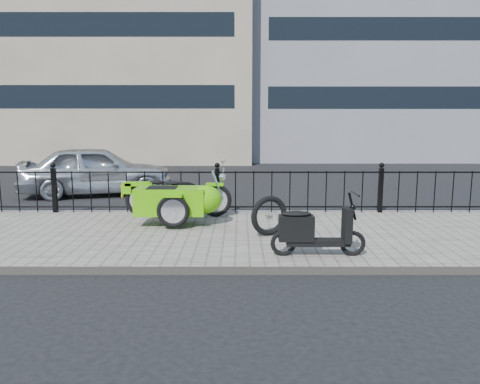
{
  "coord_description": "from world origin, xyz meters",
  "views": [
    {
      "loc": [
        0.49,
        -8.6,
        2.17
      ],
      "look_at": [
        0.49,
        -0.1,
        0.79
      ],
      "focal_mm": 35.0,
      "sensor_mm": 36.0,
      "label": 1
    }
  ],
  "objects_px": {
    "scooter": "(312,231)",
    "spare_tire": "(269,216)",
    "motorcycle_sidecar": "(181,199)",
    "sedan_car": "(97,170)"
  },
  "relations": [
    {
      "from": "scooter",
      "to": "spare_tire",
      "type": "distance_m",
      "value": 1.32
    },
    {
      "from": "sedan_car",
      "to": "scooter",
      "type": "bearing_deg",
      "value": -154.69
    },
    {
      "from": "sedan_car",
      "to": "spare_tire",
      "type": "bearing_deg",
      "value": -151.88
    },
    {
      "from": "motorcycle_sidecar",
      "to": "sedan_car",
      "type": "distance_m",
      "value": 4.93
    },
    {
      "from": "scooter",
      "to": "sedan_car",
      "type": "height_order",
      "value": "sedan_car"
    },
    {
      "from": "motorcycle_sidecar",
      "to": "scooter",
      "type": "xyz_separation_m",
      "value": [
        2.2,
        -2.12,
        -0.1
      ]
    },
    {
      "from": "scooter",
      "to": "sedan_car",
      "type": "bearing_deg",
      "value": 129.27
    },
    {
      "from": "spare_tire",
      "to": "sedan_car",
      "type": "relative_size",
      "value": 0.17
    },
    {
      "from": "scooter",
      "to": "spare_tire",
      "type": "xyz_separation_m",
      "value": [
        -0.55,
        1.2,
        -0.02
      ]
    },
    {
      "from": "scooter",
      "to": "spare_tire",
      "type": "bearing_deg",
      "value": 114.9
    }
  ]
}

